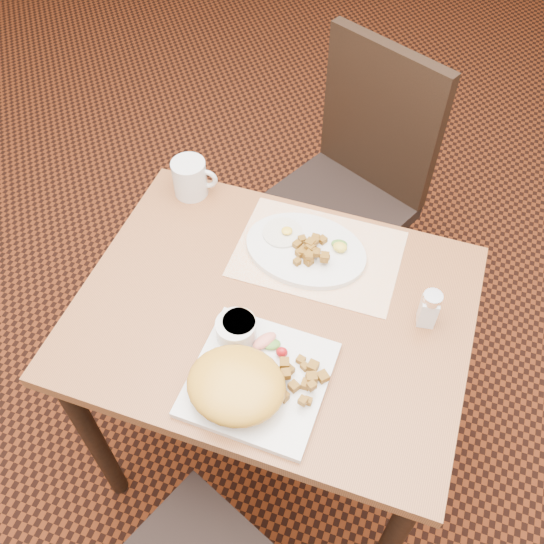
{
  "coord_description": "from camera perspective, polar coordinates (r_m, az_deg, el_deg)",
  "views": [
    {
      "loc": [
        0.26,
        -0.76,
        1.9
      ],
      "look_at": [
        -0.02,
        0.05,
        0.82
      ],
      "focal_mm": 40.0,
      "sensor_mm": 36.0,
      "label": 1
    }
  ],
  "objects": [
    {
      "name": "fried_egg",
      "position": [
        1.52,
        1.06,
        3.74
      ],
      "size": [
        0.1,
        0.1,
        0.02
      ],
      "color": "white",
      "rests_on": "plate_oval"
    },
    {
      "name": "plate_oval",
      "position": [
        1.5,
        3.18,
        2.1
      ],
      "size": [
        0.32,
        0.25,
        0.02
      ],
      "primitive_type": null,
      "rotation": [
        0.0,
        0.0,
        -0.07
      ],
      "color": "silver",
      "rests_on": "placemat"
    },
    {
      "name": "garnish_ov",
      "position": [
        1.49,
        6.39,
        2.46
      ],
      "size": [
        0.05,
        0.05,
        0.02
      ],
      "color": "#387223",
      "rests_on": "plate_oval"
    },
    {
      "name": "hollandaise_mound",
      "position": [
        1.24,
        -3.46,
        -10.56
      ],
      "size": [
        0.2,
        0.18,
        0.08
      ],
      "color": "gold",
      "rests_on": "plate_square"
    },
    {
      "name": "ground",
      "position": [
        2.06,
        0.05,
        -15.45
      ],
      "size": [
        8.0,
        8.0,
        0.0
      ],
      "primitive_type": "plane",
      "color": "black",
      "rests_on": "ground"
    },
    {
      "name": "ramekin",
      "position": [
        1.32,
        -3.39,
        -5.38
      ],
      "size": [
        0.09,
        0.09,
        0.05
      ],
      "color": "silver",
      "rests_on": "plate_square"
    },
    {
      "name": "plate_square",
      "position": [
        1.3,
        -1.23,
        -10.04
      ],
      "size": [
        0.29,
        0.29,
        0.02
      ],
      "primitive_type": "cube",
      "rotation": [
        0.0,
        0.0,
        -0.02
      ],
      "color": "silver",
      "rests_on": "table"
    },
    {
      "name": "salt_shaker",
      "position": [
        1.38,
        14.56,
        -3.33
      ],
      "size": [
        0.05,
        0.05,
        0.1
      ],
      "color": "white",
      "rests_on": "table"
    },
    {
      "name": "home_fries_sq",
      "position": [
        1.28,
        2.59,
        -9.9
      ],
      "size": [
        0.11,
        0.12,
        0.04
      ],
      "color": "#946117",
      "rests_on": "plate_square"
    },
    {
      "name": "placemat",
      "position": [
        1.5,
        4.35,
        1.72
      ],
      "size": [
        0.4,
        0.28,
        0.0
      ],
      "primitive_type": "cube",
      "rotation": [
        0.0,
        0.0,
        0.01
      ],
      "color": "white",
      "rests_on": "table"
    },
    {
      "name": "home_fries_ov",
      "position": [
        1.47,
        3.65,
        2.03
      ],
      "size": [
        0.1,
        0.11,
        0.03
      ],
      "color": "#946117",
      "rests_on": "plate_oval"
    },
    {
      "name": "table",
      "position": [
        1.49,
        0.06,
        -5.84
      ],
      "size": [
        0.9,
        0.7,
        0.75
      ],
      "color": "#9A592F",
      "rests_on": "ground"
    },
    {
      "name": "garnish_sq",
      "position": [
        1.32,
        -0.19,
        -6.81
      ],
      "size": [
        0.09,
        0.07,
        0.03
      ],
      "color": "#387223",
      "rests_on": "plate_square"
    },
    {
      "name": "chair_far",
      "position": [
        2.01,
        7.46,
        8.57
      ],
      "size": [
        0.56,
        0.57,
        0.97
      ],
      "rotation": [
        0.0,
        0.0,
        2.71
      ],
      "color": "black",
      "rests_on": "ground"
    },
    {
      "name": "coffee_mug",
      "position": [
        1.63,
        -7.67,
        8.77
      ],
      "size": [
        0.12,
        0.09,
        0.1
      ],
      "color": "silver",
      "rests_on": "table"
    }
  ]
}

